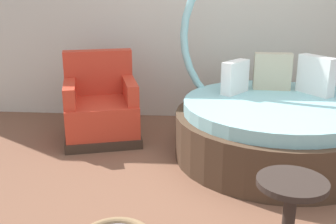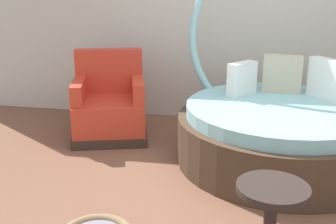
% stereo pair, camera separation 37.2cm
% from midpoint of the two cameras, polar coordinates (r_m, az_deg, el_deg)
% --- Properties ---
extents(ground_plane, '(8.00, 8.00, 0.02)m').
position_cam_midpoint_polar(ground_plane, '(3.48, 12.87, -11.97)').
color(ground_plane, brown).
extents(back_wall, '(8.00, 0.12, 2.75)m').
position_cam_midpoint_polar(back_wall, '(5.13, 13.25, 13.82)').
color(back_wall, beige).
rests_on(back_wall, ground_plane).
extents(round_daybed, '(1.94, 1.94, 2.09)m').
position_cam_midpoint_polar(round_daybed, '(4.17, 17.69, -1.23)').
color(round_daybed, '#473323').
rests_on(round_daybed, ground_plane).
extents(red_armchair, '(0.99, 0.99, 0.94)m').
position_cam_midpoint_polar(red_armchair, '(4.64, -5.80, 0.67)').
color(red_armchair, '#38281E').
rests_on(red_armchair, ground_plane).
extents(side_table, '(0.44, 0.44, 0.52)m').
position_cam_midpoint_polar(side_table, '(2.66, 18.20, -11.56)').
color(side_table, '#2D231E').
rests_on(side_table, ground_plane).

